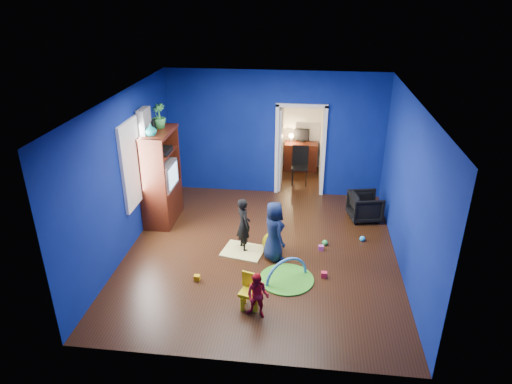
# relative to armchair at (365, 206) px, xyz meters

# --- Properties ---
(floor) EXTENTS (5.00, 5.50, 0.01)m
(floor) POSITION_rel_armchair_xyz_m (-2.05, -1.58, -0.30)
(floor) COLOR black
(floor) RESTS_ON ground
(ceiling) EXTENTS (5.00, 5.50, 0.01)m
(ceiling) POSITION_rel_armchair_xyz_m (-2.05, -1.58, 2.60)
(ceiling) COLOR white
(ceiling) RESTS_ON wall_back
(wall_back) EXTENTS (5.00, 0.02, 2.90)m
(wall_back) POSITION_rel_armchair_xyz_m (-2.05, 1.17, 1.15)
(wall_back) COLOR navy
(wall_back) RESTS_ON floor
(wall_front) EXTENTS (5.00, 0.02, 2.90)m
(wall_front) POSITION_rel_armchair_xyz_m (-2.05, -4.33, 1.15)
(wall_front) COLOR navy
(wall_front) RESTS_ON floor
(wall_left) EXTENTS (0.02, 5.50, 2.90)m
(wall_left) POSITION_rel_armchair_xyz_m (-4.55, -1.58, 1.15)
(wall_left) COLOR navy
(wall_left) RESTS_ON floor
(wall_right) EXTENTS (0.02, 5.50, 2.90)m
(wall_right) POSITION_rel_armchair_xyz_m (0.45, -1.58, 1.15)
(wall_right) COLOR navy
(wall_right) RESTS_ON floor
(alcove) EXTENTS (1.00, 1.75, 2.50)m
(alcove) POSITION_rel_armchair_xyz_m (-1.45, 2.04, 0.95)
(alcove) COLOR silver
(alcove) RESTS_ON floor
(armchair) EXTENTS (0.76, 0.75, 0.59)m
(armchair) POSITION_rel_armchair_xyz_m (0.00, 0.00, 0.00)
(armchair) COLOR black
(armchair) RESTS_ON floor
(child_black) EXTENTS (0.42, 0.46, 1.06)m
(child_black) POSITION_rel_armchair_xyz_m (-2.39, -1.51, 0.23)
(child_black) COLOR black
(child_black) RESTS_ON floor
(child_navy) EXTENTS (0.59, 0.66, 1.13)m
(child_navy) POSITION_rel_armchair_xyz_m (-1.80, -1.75, 0.27)
(child_navy) COLOR #0E1434
(child_navy) RESTS_ON floor
(toddler_red) EXTENTS (0.41, 0.35, 0.75)m
(toddler_red) POSITION_rel_armchair_xyz_m (-1.91, -3.38, 0.08)
(toddler_red) COLOR red
(toddler_red) RESTS_ON floor
(vase) EXTENTS (0.29, 0.29, 0.23)m
(vase) POSITION_rel_armchair_xyz_m (-4.26, -0.81, 1.78)
(vase) COLOR #0C4F60
(vase) RESTS_ON tv_armoire
(potted_plant) EXTENTS (0.34, 0.34, 0.49)m
(potted_plant) POSITION_rel_armchair_xyz_m (-4.26, -0.29, 1.91)
(potted_plant) COLOR #31883A
(potted_plant) RESTS_ON tv_armoire
(tv_armoire) EXTENTS (0.58, 1.14, 1.96)m
(tv_armoire) POSITION_rel_armchair_xyz_m (-4.26, -0.51, 0.68)
(tv_armoire) COLOR #41140A
(tv_armoire) RESTS_ON floor
(crt_tv) EXTENTS (0.46, 0.70, 0.54)m
(crt_tv) POSITION_rel_armchair_xyz_m (-4.22, -0.51, 0.72)
(crt_tv) COLOR silver
(crt_tv) RESTS_ON tv_armoire
(yellow_blanket) EXTENTS (0.86, 0.74, 0.03)m
(yellow_blanket) POSITION_rel_armchair_xyz_m (-2.39, -1.61, -0.28)
(yellow_blanket) COLOR #F2E07A
(yellow_blanket) RESTS_ON floor
(hopper_ball) EXTENTS (0.37, 0.37, 0.37)m
(hopper_ball) POSITION_rel_armchair_xyz_m (-1.85, -1.50, -0.11)
(hopper_ball) COLOR yellow
(hopper_ball) RESTS_ON floor
(kid_chair) EXTENTS (0.35, 0.35, 0.50)m
(kid_chair) POSITION_rel_armchair_xyz_m (-2.06, -3.18, -0.05)
(kid_chair) COLOR yellow
(kid_chair) RESTS_ON floor
(play_mat) EXTENTS (0.93, 0.93, 0.02)m
(play_mat) POSITION_rel_armchair_xyz_m (-1.52, -2.41, -0.28)
(play_mat) COLOR #2A8F20
(play_mat) RESTS_ON floor
(toy_arch) EXTENTS (0.70, 0.53, 0.83)m
(toy_arch) POSITION_rel_armchair_xyz_m (-1.52, -2.41, -0.28)
(toy_arch) COLOR #3F8CD8
(toy_arch) RESTS_ON floor
(window_left) EXTENTS (0.03, 0.95, 1.55)m
(window_left) POSITION_rel_armchair_xyz_m (-4.53, -1.23, 1.25)
(window_left) COLOR white
(window_left) RESTS_ON wall_left
(curtain) EXTENTS (0.14, 0.42, 2.40)m
(curtain) POSITION_rel_armchair_xyz_m (-4.42, -0.68, 0.95)
(curtain) COLOR slate
(curtain) RESTS_ON floor
(doorway) EXTENTS (1.16, 0.10, 2.10)m
(doorway) POSITION_rel_armchair_xyz_m (-1.45, 1.17, 0.75)
(doorway) COLOR white
(doorway) RESTS_ON floor
(study_desk) EXTENTS (0.88, 0.44, 0.75)m
(study_desk) POSITION_rel_armchair_xyz_m (-1.45, 2.68, 0.08)
(study_desk) COLOR #3D140A
(study_desk) RESTS_ON floor
(desk_monitor) EXTENTS (0.40, 0.05, 0.32)m
(desk_monitor) POSITION_rel_armchair_xyz_m (-1.45, 2.80, 0.65)
(desk_monitor) COLOR black
(desk_monitor) RESTS_ON study_desk
(desk_lamp) EXTENTS (0.14, 0.14, 0.14)m
(desk_lamp) POSITION_rel_armchair_xyz_m (-1.73, 2.74, 0.63)
(desk_lamp) COLOR #FFD88C
(desk_lamp) RESTS_ON study_desk
(folding_chair) EXTENTS (0.40, 0.40, 0.92)m
(folding_chair) POSITION_rel_armchair_xyz_m (-1.45, 1.72, 0.16)
(folding_chair) COLOR black
(folding_chair) RESTS_ON floor
(book_shelf) EXTENTS (0.88, 0.24, 0.04)m
(book_shelf) POSITION_rel_armchair_xyz_m (-1.45, 2.79, 1.72)
(book_shelf) COLOR white
(book_shelf) RESTS_ON study_desk
(toy_0) EXTENTS (0.10, 0.08, 0.10)m
(toy_0) POSITION_rel_armchair_xyz_m (-0.89, -2.25, -0.25)
(toy_0) COLOR #FA2947
(toy_0) RESTS_ON floor
(toy_1) EXTENTS (0.11, 0.11, 0.11)m
(toy_1) POSITION_rel_armchair_xyz_m (-0.12, -0.94, -0.24)
(toy_1) COLOR #27A2E0
(toy_1) RESTS_ON floor
(toy_2) EXTENTS (0.10, 0.08, 0.10)m
(toy_2) POSITION_rel_armchair_xyz_m (-3.04, -2.60, -0.25)
(toy_2) COLOR #EDAB0C
(toy_2) RESTS_ON floor
(toy_3) EXTENTS (0.11, 0.11, 0.11)m
(toy_3) POSITION_rel_armchair_xyz_m (-0.85, -1.18, -0.24)
(toy_3) COLOR green
(toy_3) RESTS_ON floor
(toy_4) EXTENTS (0.10, 0.08, 0.10)m
(toy_4) POSITION_rel_armchair_xyz_m (-0.93, -1.38, -0.25)
(toy_4) COLOR #CA4B9F
(toy_4) RESTS_ON floor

